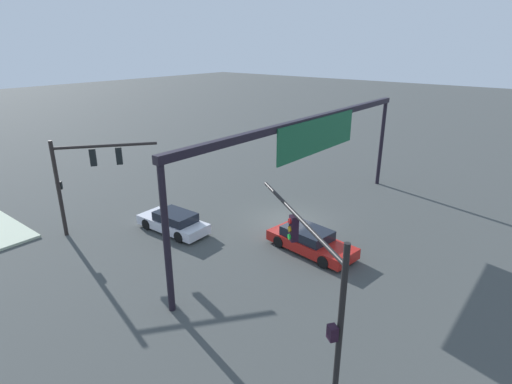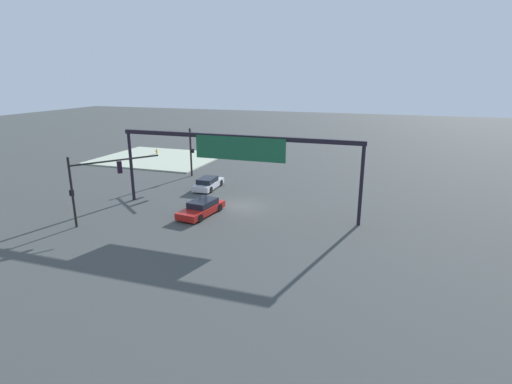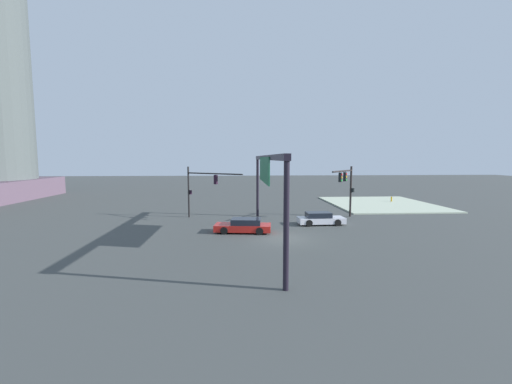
{
  "view_description": "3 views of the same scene",
  "coord_description": "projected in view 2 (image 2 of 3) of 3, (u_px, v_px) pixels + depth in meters",
  "views": [
    {
      "loc": [
        19.07,
        12.93,
        10.36
      ],
      "look_at": [
        2.47,
        -0.48,
        2.51
      ],
      "focal_mm": 28.56,
      "sensor_mm": 36.0,
      "label": 1
    },
    {
      "loc": [
        -12.24,
        31.79,
        11.23
      ],
      "look_at": [
        -1.96,
        1.76,
        2.01
      ],
      "focal_mm": 28.2,
      "sensor_mm": 36.0,
      "label": 2
    },
    {
      "loc": [
        -25.64,
        3.77,
        6.36
      ],
      "look_at": [
        1.81,
        2.08,
        3.56
      ],
      "focal_mm": 23.23,
      "sensor_mm": 36.0,
      "label": 3
    }
  ],
  "objects": [
    {
      "name": "ground_plane",
      "position": [
        242.0,
        206.0,
        35.82
      ],
      "size": [
        192.78,
        192.78,
        0.0
      ],
      "primitive_type": "plane",
      "color": "#3F4342"
    },
    {
      "name": "traffic_signal_near_corner",
      "position": [
        96.0,
        178.0,
        30.99
      ],
      "size": [
        4.41,
        5.88,
        5.47
      ],
      "rotation": [
        0.0,
        0.0,
        -2.18
      ],
      "color": "black",
      "rests_on": "ground"
    },
    {
      "name": "traffic_signal_opposite_side",
      "position": [
        196.0,
        145.0,
        44.56
      ],
      "size": [
        4.48,
        3.79,
        5.5
      ],
      "rotation": [
        0.0,
        0.0,
        2.48
      ],
      "color": "black",
      "rests_on": "ground"
    },
    {
      "name": "fire_hydrant_on_curb",
      "position": [
        157.0,
        151.0,
        59.05
      ],
      "size": [
        0.33,
        0.22,
        0.71
      ],
      "color": "gold",
      "rests_on": "sidewalk_corner"
    },
    {
      "name": "overhead_sign_gantry",
      "position": [
        236.0,
        148.0,
        32.94
      ],
      "size": [
        20.96,
        0.43,
        6.59
      ],
      "color": "black",
      "rests_on": "ground"
    },
    {
      "name": "sedan_car_waiting_far",
      "position": [
        202.0,
        208.0,
        33.59
      ],
      "size": [
        2.45,
        4.99,
        1.21
      ],
      "rotation": [
        0.0,
        0.0,
        1.45
      ],
      "color": "#B01D17",
      "rests_on": "ground"
    },
    {
      "name": "sidewalk_corner",
      "position": [
        159.0,
        158.0,
        56.38
      ],
      "size": [
        15.97,
        13.49,
        0.15
      ],
      "primitive_type": "cube",
      "color": "#B5C1A7",
      "rests_on": "ground"
    },
    {
      "name": "sedan_car_approaching",
      "position": [
        208.0,
        183.0,
        41.26
      ],
      "size": [
        1.95,
        4.51,
        1.21
      ],
      "rotation": [
        0.0,
        0.0,
        -1.54
      ],
      "color": "silver",
      "rests_on": "ground"
    }
  ]
}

